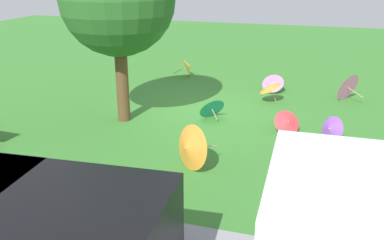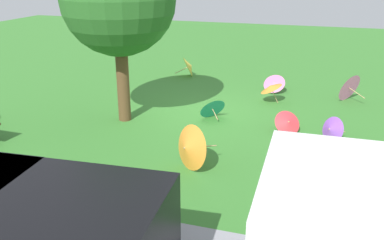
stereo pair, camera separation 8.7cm
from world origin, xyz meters
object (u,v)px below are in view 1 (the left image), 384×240
parasol_yellow_0 (188,66)px  parasol_purple_0 (331,129)px  parasol_teal_0 (211,107)px  parasol_orange_2 (189,148)px  parasol_pink_2 (273,83)px  parasol_red_0 (288,122)px  parasol_pink_0 (345,86)px  parasol_orange_0 (270,87)px

parasol_yellow_0 → parasol_purple_0: 7.21m
parasol_teal_0 → parasol_yellow_0: bearing=-64.8°
parasol_yellow_0 → parasol_orange_2: 7.80m
parasol_orange_2 → parasol_teal_0: (0.35, -3.13, -0.15)m
parasol_pink_2 → parasol_orange_2: bearing=81.2°
parasol_orange_2 → parasol_purple_0: bearing=-139.3°
parasol_orange_2 → parasol_teal_0: parasol_orange_2 is taller
parasol_red_0 → parasol_teal_0: size_ratio=0.93×
parasol_pink_0 → parasol_yellow_0: parasol_pink_0 is taller
parasol_pink_0 → parasol_orange_2: size_ratio=0.97×
parasol_pink_0 → parasol_red_0: 3.66m
parasol_pink_0 → parasol_purple_0: size_ratio=1.46×
parasol_orange_0 → parasol_orange_2: size_ratio=0.76×
parasol_orange_0 → parasol_pink_2: (0.04, -1.13, -0.15)m
parasol_orange_0 → parasol_yellow_0: size_ratio=0.85×
parasol_purple_0 → parasol_teal_0: (3.14, -0.73, 0.02)m
parasol_red_0 → parasol_orange_2: size_ratio=0.81×
parasol_pink_2 → parasol_purple_0: bearing=115.7°
parasol_orange_0 → parasol_pink_2: bearing=-88.1°
parasol_orange_0 → parasol_pink_2: 1.14m
parasol_pink_0 → parasol_yellow_0: size_ratio=1.08×
parasol_red_0 → parasol_pink_0: bearing=-113.6°
parasol_purple_0 → parasol_teal_0: bearing=-13.1°
parasol_pink_0 → parasol_red_0: size_ratio=1.20×
parasol_orange_0 → parasol_teal_0: size_ratio=0.88×
parasol_yellow_0 → parasol_pink_2: 3.54m
parasol_yellow_0 → parasol_red_0: parasol_yellow_0 is taller
parasol_orange_0 → parasol_pink_0: 2.42m
parasol_orange_2 → parasol_pink_2: 6.29m
parasol_yellow_0 → parasol_orange_2: parasol_orange_2 is taller
parasol_red_0 → parasol_teal_0: bearing=-12.5°
parasol_pink_2 → parasol_teal_0: 3.35m
parasol_orange_0 → parasol_teal_0: 2.38m
parasol_yellow_0 → parasol_pink_2: size_ratio=1.13×
parasol_orange_0 → parasol_red_0: parasol_orange_0 is taller
parasol_red_0 → parasol_teal_0: 2.16m
parasol_orange_0 → parasol_teal_0: parasol_orange_0 is taller
parasol_purple_0 → parasol_orange_2: parasol_orange_2 is taller
parasol_orange_2 → parasol_pink_0: bearing=-118.2°
parasol_pink_0 → parasol_orange_2: parasol_orange_2 is taller
parasol_purple_0 → parasol_pink_0: bearing=-96.8°
parasol_purple_0 → parasol_orange_2: (2.79, 2.40, 0.17)m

